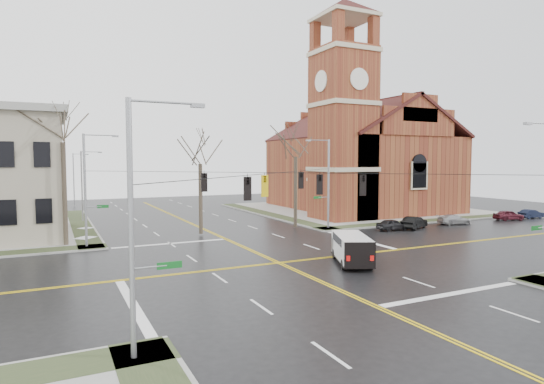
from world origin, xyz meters
name	(u,v)px	position (x,y,z in m)	size (l,w,h in m)	color
ground	(279,263)	(0.00, 0.00, 0.00)	(120.00, 120.00, 0.00)	black
sidewalks	(279,262)	(0.00, 0.00, 0.08)	(80.00, 80.00, 0.17)	gray
road_markings	(279,263)	(0.00, 0.00, 0.01)	(100.00, 100.00, 0.01)	gold
church	(356,150)	(24.76, 24.78, 8.43)	(24.28, 27.48, 27.50)	maroon
signal_pole_ne	(327,181)	(11.32, 11.50, 4.95)	(2.75, 0.22, 9.00)	gray
signal_pole_nw	(87,187)	(-11.32, 11.50, 4.95)	(2.75, 0.22, 9.00)	gray
signal_pole_sw	(136,221)	(-11.32, -11.50, 4.95)	(2.75, 0.22, 9.00)	gray
span_wires	(279,173)	(0.00, 0.00, 6.20)	(23.02, 23.02, 0.03)	black
traffic_signals	(283,184)	(0.00, -0.67, 5.45)	(8.21, 8.26, 1.30)	black
streetlight_north_a	(83,183)	(-10.65, 28.00, 4.47)	(2.30, 0.20, 8.00)	gray
streetlight_north_b	(75,177)	(-10.65, 48.00, 4.47)	(2.30, 0.20, 8.00)	gray
cargo_van	(351,247)	(4.39, -2.28, 1.15)	(3.92, 5.47, 1.95)	white
parked_car_a	(393,225)	(16.90, 7.95, 0.58)	(1.36, 3.38, 1.15)	black
parked_car_b	(414,223)	(19.60, 7.81, 0.64)	(1.35, 3.88, 1.28)	black
parked_car_c	(454,219)	(25.81, 8.29, 0.54)	(1.52, 3.74, 1.08)	#9E9EA1
parked_car_d	(508,215)	(34.38, 8.02, 0.60)	(1.42, 3.54, 1.20)	#4F1622
parked_car_e	(531,214)	(38.48, 8.02, 0.54)	(1.15, 3.29, 1.09)	black
tree_nw_far	(63,135)	(-12.96, 12.90, 9.04)	(4.00, 4.00, 12.50)	#3E3327
tree_nw_near	(200,159)	(-1.38, 13.49, 7.14)	(4.00, 4.00, 9.83)	#3E3327
tree_ne	(296,152)	(8.70, 13.37, 7.89)	(4.00, 4.00, 10.89)	#3E3327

